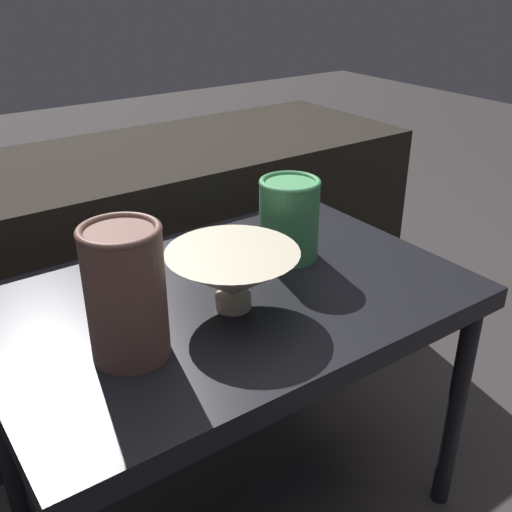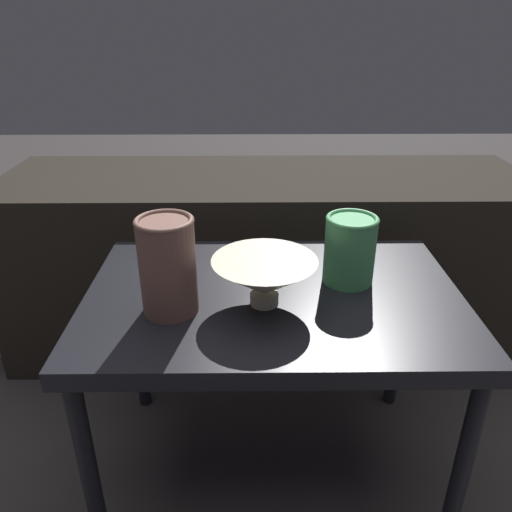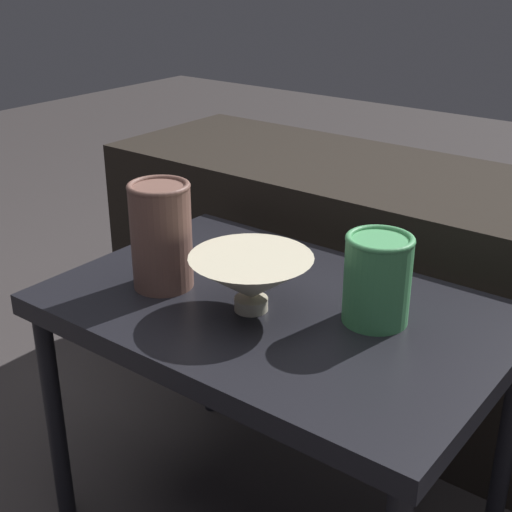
{
  "view_description": "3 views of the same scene",
  "coord_description": "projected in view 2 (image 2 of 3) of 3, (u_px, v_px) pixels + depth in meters",
  "views": [
    {
      "loc": [
        -0.48,
        -0.76,
        1.04
      ],
      "look_at": [
        0.02,
        -0.06,
        0.61
      ],
      "focal_mm": 42.0,
      "sensor_mm": 36.0,
      "label": 1
    },
    {
      "loc": [
        -0.05,
        -0.95,
        1.08
      ],
      "look_at": [
        -0.04,
        -0.05,
        0.64
      ],
      "focal_mm": 35.0,
      "sensor_mm": 36.0,
      "label": 2
    },
    {
      "loc": [
        0.67,
        -0.93,
        1.12
      ],
      "look_at": [
        0.01,
        -0.07,
        0.64
      ],
      "focal_mm": 50.0,
      "sensor_mm": 36.0,
      "label": 3
    }
  ],
  "objects": [
    {
      "name": "bowl",
      "position": [
        264.0,
        278.0,
        1.02
      ],
      "size": [
        0.22,
        0.22,
        0.1
      ],
      "color": "beige",
      "rests_on": "table"
    },
    {
      "name": "couch_backdrop",
      "position": [
        265.0,
        261.0,
        1.73
      ],
      "size": [
        1.69,
        0.5,
        0.61
      ],
      "color": "black",
      "rests_on": "ground_plane"
    },
    {
      "name": "ground_plane",
      "position": [
        270.0,
        463.0,
        1.32
      ],
      "size": [
        8.0,
        8.0,
        0.0
      ],
      "primitive_type": "plane",
      "color": "#383333"
    },
    {
      "name": "vase_colorful_right",
      "position": [
        350.0,
        248.0,
        1.11
      ],
      "size": [
        0.12,
        0.12,
        0.16
      ],
      "color": "#47995B",
      "rests_on": "table"
    },
    {
      "name": "vase_textured_left",
      "position": [
        168.0,
        265.0,
        0.98
      ],
      "size": [
        0.12,
        0.12,
        0.2
      ],
      "color": "brown",
      "rests_on": "table"
    },
    {
      "name": "table",
      "position": [
        273.0,
        312.0,
        1.12
      ],
      "size": [
        0.82,
        0.54,
        0.53
      ],
      "color": "black",
      "rests_on": "ground_plane"
    }
  ]
}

